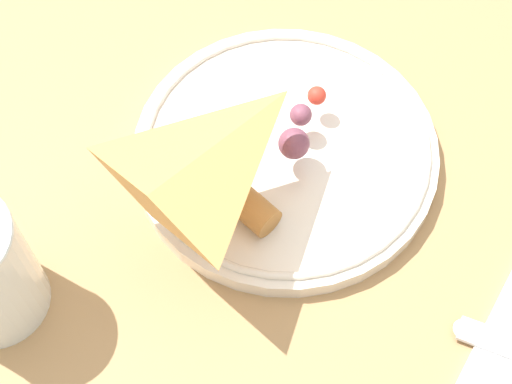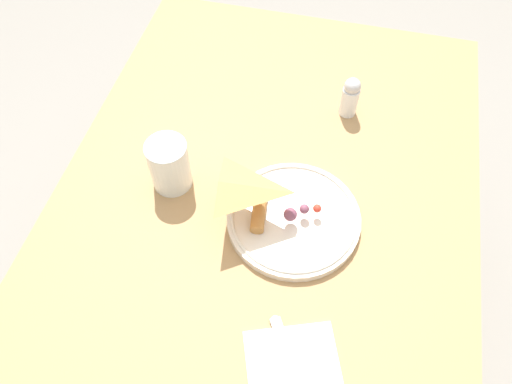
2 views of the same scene
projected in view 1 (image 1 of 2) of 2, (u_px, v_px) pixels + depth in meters
The scene contains 2 objects.
dining_table at pixel (206, 230), 0.70m from camera, with size 1.10×0.77×0.71m.
plate_pizza at pixel (284, 150), 0.60m from camera, with size 0.24×0.24×0.05m.
Camera 1 is at (-0.27, 0.16, 1.23)m, focal length 55.00 mm.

